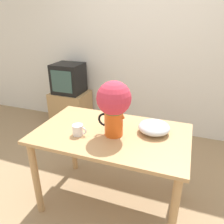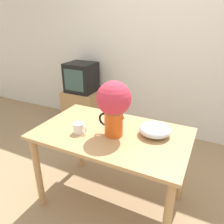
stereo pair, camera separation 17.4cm
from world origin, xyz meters
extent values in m
plane|color=#9E7F5B|center=(0.00, 0.00, 0.00)|extent=(12.00, 12.00, 0.00)
cube|color=silver|center=(0.00, 1.72, 1.30)|extent=(8.00, 0.05, 2.60)
cube|color=tan|center=(-0.01, 0.08, 0.76)|extent=(1.29, 0.78, 0.03)
cylinder|color=tan|center=(-0.60, -0.25, 0.37)|extent=(0.06, 0.06, 0.75)
cylinder|color=tan|center=(0.58, -0.25, 0.37)|extent=(0.06, 0.06, 0.75)
cylinder|color=tan|center=(-0.60, 0.41, 0.37)|extent=(0.06, 0.06, 0.75)
cylinder|color=tan|center=(0.58, 0.41, 0.37)|extent=(0.06, 0.06, 0.75)
cylinder|color=#E05619|center=(0.02, 0.05, 0.89)|extent=(0.15, 0.15, 0.23)
cone|color=#E05619|center=(0.08, 0.05, 0.97)|extent=(0.05, 0.05, 0.06)
torus|color=black|center=(-0.06, 0.05, 0.90)|extent=(0.12, 0.02, 0.12)
sphere|color=#3D7033|center=(0.02, 0.05, 1.05)|extent=(0.21, 0.21, 0.21)
sphere|color=#CC3347|center=(0.02, 0.05, 1.10)|extent=(0.27, 0.27, 0.27)
cylinder|color=white|center=(-0.26, -0.05, 0.82)|extent=(0.09, 0.09, 0.09)
torus|color=white|center=(-0.21, -0.05, 0.82)|extent=(0.06, 0.01, 0.06)
ellipsoid|color=silver|center=(0.33, 0.19, 0.83)|extent=(0.26, 0.26, 0.10)
cube|color=tan|center=(-1.20, 1.40, 0.29)|extent=(0.56, 0.46, 0.58)
cube|color=black|center=(-1.20, 1.40, 0.80)|extent=(0.43, 0.40, 0.45)
cube|color=#33514C|center=(-1.20, 1.20, 0.80)|extent=(0.34, 0.01, 0.32)
camera|label=1|loc=(0.55, -1.45, 1.68)|focal=35.00mm
camera|label=2|loc=(0.71, -1.38, 1.68)|focal=35.00mm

